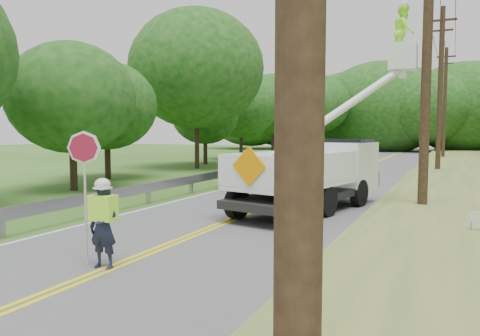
% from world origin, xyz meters
% --- Properties ---
extents(ground, '(140.00, 140.00, 0.00)m').
position_xyz_m(ground, '(0.00, 0.00, 0.00)').
color(ground, '#325417').
rests_on(ground, ground).
extents(road, '(7.20, 96.00, 0.03)m').
position_xyz_m(road, '(0.00, 14.00, 0.01)').
color(road, '#515053').
rests_on(road, ground).
extents(guardrail, '(0.18, 48.00, 0.77)m').
position_xyz_m(guardrail, '(-4.02, 14.91, 0.55)').
color(guardrail, gray).
rests_on(guardrail, ground).
extents(utility_poles, '(1.60, 43.30, 10.00)m').
position_xyz_m(utility_poles, '(5.00, 17.02, 5.27)').
color(utility_poles, black).
rests_on(utility_poles, ground).
extents(treeline_left, '(9.64, 54.88, 10.98)m').
position_xyz_m(treeline_left, '(-10.38, 28.92, 5.57)').
color(treeline_left, '#332319').
rests_on(treeline_left, ground).
extents(treeline_horizon, '(57.78, 15.31, 12.32)m').
position_xyz_m(treeline_horizon, '(1.39, 56.21, 5.50)').
color(treeline_horizon, '#0F410F').
rests_on(treeline_horizon, ground).
extents(flagger, '(1.05, 0.41, 2.60)m').
position_xyz_m(flagger, '(-0.13, 0.08, 0.95)').
color(flagger, '#191E33').
rests_on(flagger, road).
extents(bucket_truck, '(4.93, 6.95, 6.54)m').
position_xyz_m(bucket_truck, '(1.99, 8.75, 1.51)').
color(bucket_truck, black).
rests_on(bucket_truck, road).
extents(suv_silver, '(2.89, 5.65, 1.53)m').
position_xyz_m(suv_silver, '(-2.45, 13.91, 0.78)').
color(suv_silver, silver).
rests_on(suv_silver, road).
extents(suv_darkgrey, '(3.70, 5.50, 1.48)m').
position_xyz_m(suv_darkgrey, '(-2.26, 24.48, 0.76)').
color(suv_darkgrey, '#3C4044').
rests_on(suv_darkgrey, road).
extents(stop_sign_permanent, '(0.45, 0.24, 2.29)m').
position_xyz_m(stop_sign_permanent, '(-4.00, 20.45, 1.50)').
color(stop_sign_permanent, gray).
rests_on(stop_sign_permanent, ground).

